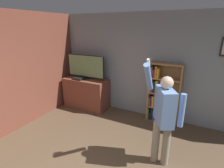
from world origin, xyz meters
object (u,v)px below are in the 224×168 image
object	(u,v)px
game_console	(78,79)
bookshelf	(161,94)
television	(86,67)
person	(164,113)

from	to	relation	value
game_console	bookshelf	size ratio (longest dim) A/B	0.18
television	person	size ratio (longest dim) A/B	0.63
television	bookshelf	size ratio (longest dim) A/B	0.78
television	bookshelf	distance (m)	2.21
television	game_console	xyz separation A→B (m)	(-0.15, -0.18, -0.33)
television	bookshelf	bearing A→B (deg)	4.24
television	person	xyz separation A→B (m)	(2.51, -1.35, -0.27)
television	game_console	bearing A→B (deg)	-128.70
game_console	person	xyz separation A→B (m)	(2.66, -1.17, 0.07)
person	bookshelf	bearing A→B (deg)	165.44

